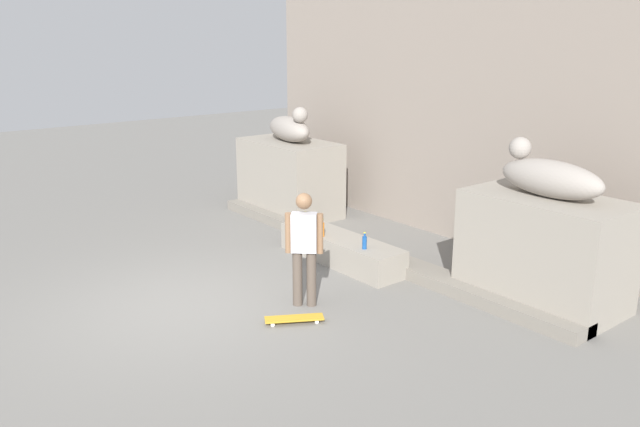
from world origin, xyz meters
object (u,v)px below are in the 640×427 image
(skater, at_px, (304,245))
(bottle_orange, at_px, (323,229))
(statue_reclining_right, at_px, (549,177))
(bottle_green, at_px, (306,221))
(bottle_blue, at_px, (365,242))
(skateboard, at_px, (294,318))
(statue_reclining_left, at_px, (290,128))

(skater, bearing_deg, bottle_orange, -93.90)
(statue_reclining_right, height_order, bottle_green, statue_reclining_right)
(bottle_blue, height_order, bottle_orange, bottle_orange)
(bottle_blue, distance_m, bottle_orange, 0.94)
(bottle_blue, bearing_deg, skater, -77.68)
(statue_reclining_right, relative_size, skateboard, 2.05)
(skater, xyz_separation_m, bottle_green, (-1.84, 1.43, -0.34))
(bottle_orange, bearing_deg, skater, -46.96)
(skater, bearing_deg, statue_reclining_left, -80.75)
(skateboard, bearing_deg, statue_reclining_left, -95.61)
(statue_reclining_right, bearing_deg, bottle_green, 21.54)
(statue_reclining_right, xyz_separation_m, bottle_blue, (-2.33, -1.32, -1.29))
(skateboard, distance_m, bottle_orange, 2.50)
(statue_reclining_left, bearing_deg, statue_reclining_right, 11.56)
(statue_reclining_left, bearing_deg, bottle_green, -18.78)
(skater, relative_size, bottle_orange, 5.36)
(statue_reclining_left, height_order, bottle_orange, statue_reclining_left)
(statue_reclining_right, xyz_separation_m, skateboard, (-1.62, -3.25, -1.80))
(bottle_green, bearing_deg, statue_reclining_right, 19.18)
(skater, relative_size, bottle_blue, 6.02)
(statue_reclining_left, relative_size, skateboard, 2.12)
(statue_reclining_left, relative_size, skater, 1.01)
(skater, bearing_deg, skateboard, 82.57)
(bottle_green, bearing_deg, bottle_blue, 0.73)
(skater, bearing_deg, bottle_blue, -124.62)
(bottle_blue, relative_size, bottle_orange, 0.89)
(skater, height_order, bottle_blue, skater)
(statue_reclining_left, bearing_deg, skater, -22.32)
(skateboard, relative_size, bottle_orange, 2.54)
(statue_reclining_left, height_order, skater, statue_reclining_left)
(skateboard, distance_m, bottle_green, 2.98)
(skateboard, bearing_deg, bottle_blue, -129.78)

